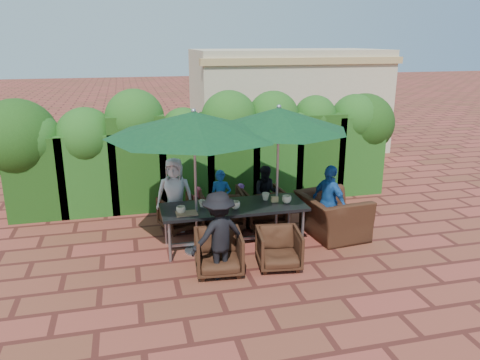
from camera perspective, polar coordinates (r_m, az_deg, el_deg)
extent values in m
plane|color=maroon|center=(8.50, -1.15, -7.56)|extent=(80.00, 80.00, 0.00)
cube|color=black|center=(8.08, -0.77, -3.32)|extent=(2.50, 0.90, 0.05)
cube|color=gray|center=(8.31, -0.76, -7.24)|extent=(2.30, 0.05, 0.05)
cylinder|color=gray|center=(7.74, -8.55, -7.46)|extent=(0.05, 0.05, 0.70)
cylinder|color=gray|center=(8.38, -9.02, -5.54)|extent=(0.05, 0.05, 0.70)
cylinder|color=gray|center=(8.23, 7.65, -5.90)|extent=(0.05, 0.05, 0.70)
cylinder|color=gray|center=(8.84, 6.01, -4.22)|extent=(0.05, 0.05, 0.70)
cylinder|color=gray|center=(8.18, -5.21, -8.53)|extent=(0.44, 0.44, 0.03)
cylinder|color=gray|center=(7.75, -5.44, -0.58)|extent=(0.04, 0.04, 2.40)
cone|color=black|center=(7.51, -5.65, 6.87)|extent=(2.84, 2.84, 0.38)
sphere|color=gray|center=(7.48, -5.69, 8.38)|extent=(0.08, 0.08, 0.08)
cylinder|color=gray|center=(8.60, 4.38, -7.21)|extent=(0.44, 0.44, 0.03)
cylinder|color=gray|center=(8.19, 4.57, 0.39)|extent=(0.04, 0.04, 2.40)
cone|color=black|center=(7.96, 4.74, 7.46)|extent=(2.40, 2.40, 0.38)
sphere|color=gray|center=(7.93, 4.77, 8.88)|extent=(0.08, 0.08, 0.08)
imported|color=black|center=(9.02, -7.38, -3.84)|extent=(0.84, 0.81, 0.69)
imported|color=black|center=(8.97, -2.34, -3.32)|extent=(0.86, 0.81, 0.84)
imported|color=black|center=(9.17, 2.81, -3.04)|extent=(0.81, 0.76, 0.80)
imported|color=black|center=(7.32, -2.63, -8.58)|extent=(0.77, 0.73, 0.73)
imported|color=black|center=(7.52, 4.76, -8.11)|extent=(0.74, 0.71, 0.69)
imported|color=black|center=(8.75, 11.21, -3.47)|extent=(0.90, 1.27, 1.04)
imported|color=silver|center=(8.89, -7.96, -1.75)|extent=(0.76, 0.54, 1.41)
imported|color=#1D529D|center=(8.99, -2.37, -2.31)|extent=(0.50, 0.45, 1.13)
imported|color=black|center=(9.29, 3.25, -1.68)|extent=(0.61, 0.46, 1.13)
imported|color=black|center=(7.08, -2.61, -6.73)|extent=(0.95, 0.64, 1.36)
imported|color=#1D529D|center=(8.56, 10.85, -2.73)|extent=(0.66, 0.90, 1.38)
imported|color=#F15569|center=(9.10, -5.04, -3.25)|extent=(0.31, 0.27, 0.79)
imported|color=#9650AD|center=(9.33, 0.20, -2.72)|extent=(0.32, 0.28, 0.77)
imported|color=#2D8123|center=(12.70, 2.71, 4.60)|extent=(1.63, 1.18, 1.66)
imported|color=#F15569|center=(13.09, 6.16, 4.60)|extent=(0.80, 0.57, 1.53)
imported|color=gray|center=(13.01, 8.56, 5.03)|extent=(1.26, 0.88, 1.79)
imported|color=beige|center=(7.76, -7.21, -3.63)|extent=(0.16, 0.16, 0.12)
imported|color=beige|center=(8.03, -4.62, -2.86)|extent=(0.13, 0.13, 0.12)
imported|color=beige|center=(7.91, -0.58, -3.07)|extent=(0.16, 0.16, 0.13)
imported|color=beige|center=(8.35, 3.13, -2.02)|extent=(0.14, 0.14, 0.13)
imported|color=beige|center=(8.23, 5.71, -2.35)|extent=(0.17, 0.17, 0.13)
cylinder|color=#B20C0A|center=(8.08, -1.49, -2.49)|extent=(0.04, 0.04, 0.17)
cylinder|color=#4C230C|center=(8.12, -1.45, -2.40)|extent=(0.04, 0.04, 0.17)
cube|color=#9C6D4B|center=(7.75, -6.51, -4.06)|extent=(0.35, 0.25, 0.02)
cube|color=tan|center=(8.02, -2.59, -2.92)|extent=(0.12, 0.06, 0.10)
cube|color=tan|center=(8.26, 4.25, -2.35)|extent=(0.12, 0.06, 0.10)
cube|color=#16340E|center=(10.37, -23.41, 0.50)|extent=(1.15, 0.95, 1.68)
sphere|color=#16340E|center=(10.20, -23.89, 4.50)|extent=(1.14, 1.14, 1.14)
cube|color=#16340E|center=(10.24, -17.91, 0.93)|extent=(1.15, 0.95, 1.70)
sphere|color=#16340E|center=(10.07, -18.29, 5.03)|extent=(1.20, 1.20, 1.20)
cube|color=#16340E|center=(10.17, -12.37, 2.24)|extent=(1.15, 0.95, 2.04)
sphere|color=#16340E|center=(9.98, -12.70, 7.34)|extent=(1.21, 1.21, 1.21)
cube|color=#16340E|center=(10.27, -6.75, 1.78)|extent=(1.15, 0.95, 1.73)
sphere|color=#16340E|center=(10.10, -6.89, 5.97)|extent=(0.99, 0.99, 0.99)
cube|color=#16340E|center=(10.41, -1.30, 2.73)|extent=(1.15, 0.95, 1.95)
sphere|color=#16340E|center=(10.23, -1.33, 7.49)|extent=(1.23, 1.23, 1.23)
cube|color=#16340E|center=(10.66, 3.96, 3.05)|extent=(1.15, 0.95, 1.96)
sphere|color=#16340E|center=(10.49, 4.06, 7.72)|extent=(1.14, 1.14, 1.14)
cube|color=#16340E|center=(11.01, 8.93, 3.22)|extent=(1.15, 0.95, 1.92)
sphere|color=#16340E|center=(10.84, 9.14, 7.64)|extent=(0.97, 0.97, 0.97)
cube|color=#16340E|center=(11.43, 13.56, 3.25)|extent=(1.15, 0.95, 1.84)
sphere|color=#16340E|center=(11.28, 13.85, 7.29)|extent=(1.13, 1.13, 1.13)
sphere|color=#16340E|center=(10.35, -25.44, 4.56)|extent=(1.60, 1.60, 1.60)
sphere|color=#16340E|center=(11.53, 14.91, 6.72)|extent=(1.40, 1.40, 1.40)
cube|color=#C6B793|center=(15.57, 5.80, 9.67)|extent=(6.00, 3.00, 3.20)
cube|color=tan|center=(14.11, 7.98, 14.17)|extent=(6.20, 0.25, 0.20)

